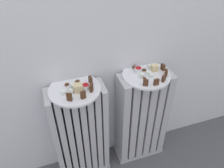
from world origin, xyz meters
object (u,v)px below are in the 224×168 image
at_px(plate_left, 75,89).
at_px(fork, 68,93).
at_px(plate_right, 146,75).
at_px(jam_bowl_right, 138,69).
at_px(radiator_left, 80,134).
at_px(radiator_right, 141,118).
at_px(jam_bowl_left, 86,86).

bearing_deg(plate_left, fork, -144.55).
bearing_deg(plate_right, jam_bowl_right, 131.56).
bearing_deg(plate_right, fork, -176.56).
height_order(jam_bowl_right, fork, jam_bowl_right).
bearing_deg(radiator_left, plate_left, 116.57).
bearing_deg(plate_left, radiator_left, -63.43).
relative_size(radiator_right, fork, 6.44).
bearing_deg(plate_left, plate_right, 0.00).
bearing_deg(jam_bowl_right, radiator_left, -174.15).
xyz_separation_m(jam_bowl_left, jam_bowl_right, (0.31, 0.05, 0.00)).
bearing_deg(radiator_right, radiator_left, -180.00).
relative_size(plate_left, jam_bowl_right, 6.33).
distance_m(radiator_left, plate_left, 0.34).
distance_m(jam_bowl_left, fork, 0.09).
relative_size(radiator_right, plate_left, 2.50).
bearing_deg(radiator_left, jam_bowl_left, -16.60).
bearing_deg(fork, radiator_left, 35.45).
relative_size(radiator_left, plate_right, 2.50).
height_order(radiator_right, jam_bowl_left, jam_bowl_left).
bearing_deg(jam_bowl_right, plate_left, -174.15).
bearing_deg(jam_bowl_left, plate_left, 163.40).
xyz_separation_m(radiator_right, plate_right, (-0.00, -0.00, 0.34)).
height_order(radiator_right, fork, fork).
xyz_separation_m(plate_left, fork, (-0.04, -0.03, 0.01)).
height_order(plate_left, jam_bowl_left, jam_bowl_left).
distance_m(radiator_left, jam_bowl_left, 0.36).
xyz_separation_m(radiator_right, jam_bowl_right, (-0.03, 0.04, 0.36)).
bearing_deg(plate_right, jam_bowl_left, -177.27).
bearing_deg(radiator_left, fork, -144.55).
relative_size(radiator_right, jam_bowl_right, 15.83).
height_order(radiator_left, radiator_right, same).
bearing_deg(radiator_left, plate_right, 0.00).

